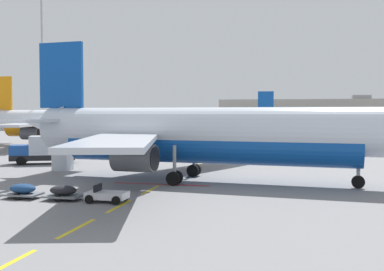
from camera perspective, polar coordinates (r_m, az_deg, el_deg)
The scene contains 9 objects.
apron_paint_markings at distance 51.15m, azimuth 0.83°, elevation -3.62°, with size 8.00×95.17×0.01m.
airliner_foreground at distance 38.59m, azimuth 1.10°, elevation 0.15°, with size 34.82×34.52×12.20m.
airliner_mid_left at distance 82.82m, azimuth -15.06°, elevation 1.51°, with size 35.04×34.88×12.30m.
airliner_far_center at distance 124.01m, azimuth 3.28°, elevation 1.88°, with size 32.62×32.22×11.43m.
ground_power_truck at distance 54.57m, azimuth -17.70°, elevation -1.62°, with size 7.36×5.11×3.14m.
baggage_train at distance 32.40m, azimuth -17.94°, elevation -6.58°, with size 11.61×1.59×1.14m.
uld_cargo_container at distance 47.64m, azimuth -15.71°, elevation -3.24°, with size 1.65×1.61×1.60m.
apron_light_mast_near at distance 89.08m, azimuth -18.07°, elevation 10.64°, with size 1.80×1.80×29.68m.
terminal_satellite at distance 170.61m, azimuth 16.49°, elevation 2.52°, with size 74.39×25.28×11.92m.
Camera 1 is at (28.67, -13.28, 5.75)m, focal length 43.11 mm.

